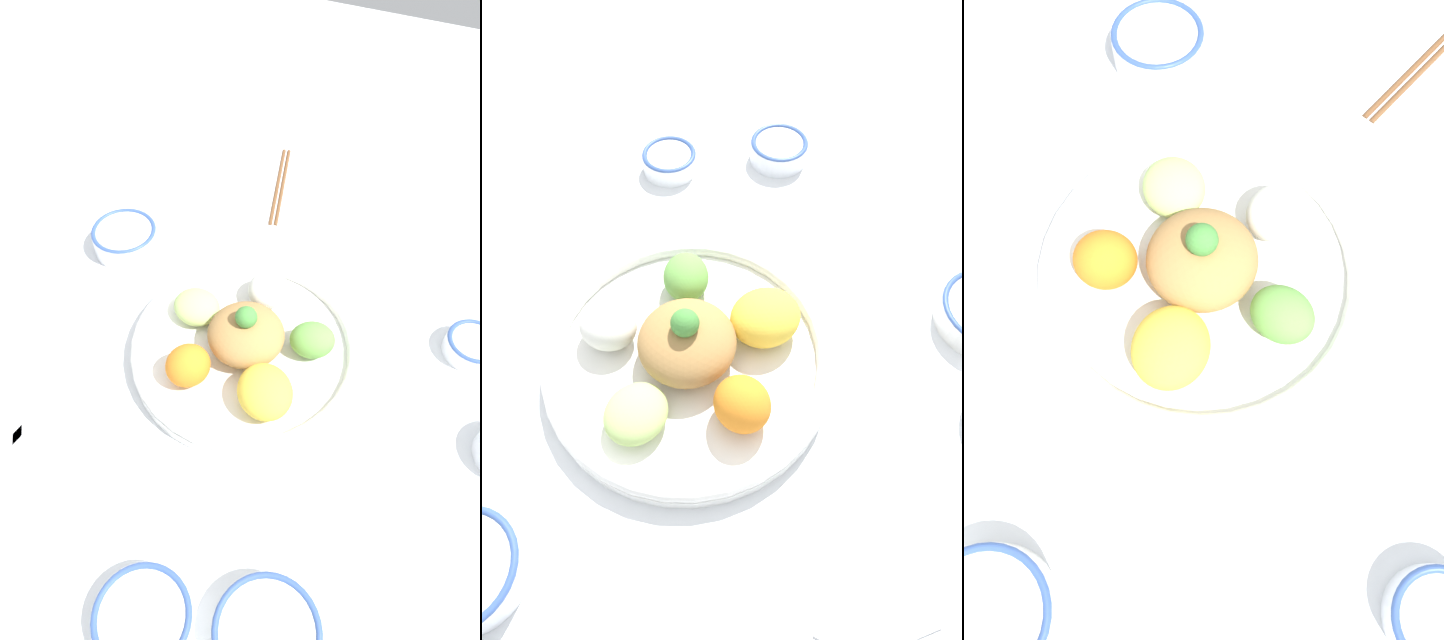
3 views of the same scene
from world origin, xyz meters
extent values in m
plane|color=white|center=(0.00, 0.00, 0.00)|extent=(2.40, 2.40, 0.00)
cylinder|color=white|center=(0.00, 0.01, 0.01)|extent=(0.33, 0.33, 0.02)
torus|color=white|center=(0.00, 0.01, 0.03)|extent=(0.33, 0.33, 0.02)
ellipsoid|color=white|center=(-0.09, 0.01, 0.05)|extent=(0.07, 0.06, 0.05)
ellipsoid|color=#B7DB7A|center=(-0.02, -0.08, 0.04)|extent=(0.08, 0.09, 0.04)
ellipsoid|color=orange|center=(0.08, -0.04, 0.05)|extent=(0.08, 0.08, 0.06)
ellipsoid|color=yellow|center=(0.07, 0.07, 0.05)|extent=(0.11, 0.11, 0.06)
ellipsoid|color=#6BAD4C|center=(-0.03, 0.10, 0.05)|extent=(0.07, 0.08, 0.05)
ellipsoid|color=#AD7F47|center=(0.00, 0.01, 0.05)|extent=(0.11, 0.11, 0.06)
sphere|color=#478E3D|center=(0.00, 0.01, 0.09)|extent=(0.03, 0.03, 0.03)
cylinder|color=white|center=(0.01, 0.39, 0.02)|extent=(0.09, 0.09, 0.03)
torus|color=#38569E|center=(0.01, 0.39, 0.03)|extent=(0.09, 0.09, 0.01)
cylinder|color=#5B3319|center=(0.01, 0.39, 0.03)|extent=(0.07, 0.07, 0.00)
cylinder|color=white|center=(-0.14, 0.32, 0.01)|extent=(0.08, 0.08, 0.03)
torus|color=#38569E|center=(-0.14, 0.32, 0.03)|extent=(0.08, 0.08, 0.01)
cylinder|color=white|center=(-0.14, 0.32, 0.02)|extent=(0.07, 0.07, 0.00)
cube|color=silver|center=(0.27, -0.20, 0.00)|extent=(0.08, 0.06, 0.01)
ellipsoid|color=silver|center=(0.33, -0.15, 0.00)|extent=(0.06, 0.06, 0.01)
ellipsoid|color=silver|center=(0.19, -0.21, 0.00)|extent=(0.05, 0.04, 0.01)
camera|label=1|loc=(0.40, 0.19, 0.67)|focal=30.00mm
camera|label=2|loc=(0.13, -0.26, 0.56)|focal=30.00mm
camera|label=3|loc=(0.15, 0.24, 0.60)|focal=35.00mm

